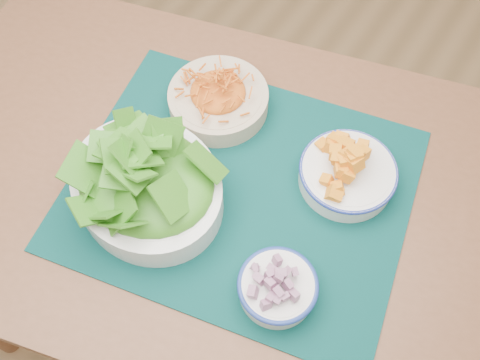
{
  "coord_description": "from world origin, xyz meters",
  "views": [
    {
      "loc": [
        0.61,
        -0.37,
        1.62
      ],
      "look_at": [
        0.35,
        0.03,
        0.78
      ],
      "focal_mm": 40.0,
      "sensor_mm": 36.0,
      "label": 1
    }
  ],
  "objects_px": {
    "squash_bowl": "(349,169)",
    "onion_bowl": "(278,286)",
    "placemat": "(240,188)",
    "lettuce_bowl": "(145,180)",
    "carrot_bowl": "(218,96)",
    "table": "(197,199)"
  },
  "relations": [
    {
      "from": "table",
      "to": "placemat",
      "type": "bearing_deg",
      "value": -1.32
    },
    {
      "from": "placemat",
      "to": "lettuce_bowl",
      "type": "height_order",
      "value": "lettuce_bowl"
    },
    {
      "from": "carrot_bowl",
      "to": "lettuce_bowl",
      "type": "height_order",
      "value": "lettuce_bowl"
    },
    {
      "from": "squash_bowl",
      "to": "lettuce_bowl",
      "type": "bearing_deg",
      "value": -141.72
    },
    {
      "from": "squash_bowl",
      "to": "onion_bowl",
      "type": "relative_size",
      "value": 1.21
    },
    {
      "from": "table",
      "to": "carrot_bowl",
      "type": "distance_m",
      "value": 0.22
    },
    {
      "from": "placemat",
      "to": "squash_bowl",
      "type": "xyz_separation_m",
      "value": [
        0.16,
        0.12,
        0.04
      ]
    },
    {
      "from": "carrot_bowl",
      "to": "lettuce_bowl",
      "type": "xyz_separation_m",
      "value": [
        0.01,
        -0.24,
        0.03
      ]
    },
    {
      "from": "squash_bowl",
      "to": "lettuce_bowl",
      "type": "height_order",
      "value": "lettuce_bowl"
    },
    {
      "from": "table",
      "to": "squash_bowl",
      "type": "distance_m",
      "value": 0.32
    },
    {
      "from": "placemat",
      "to": "carrot_bowl",
      "type": "relative_size",
      "value": 2.44
    },
    {
      "from": "squash_bowl",
      "to": "onion_bowl",
      "type": "distance_m",
      "value": 0.25
    },
    {
      "from": "placemat",
      "to": "carrot_bowl",
      "type": "distance_m",
      "value": 0.2
    },
    {
      "from": "lettuce_bowl",
      "to": "table",
      "type": "bearing_deg",
      "value": 83.15
    },
    {
      "from": "lettuce_bowl",
      "to": "onion_bowl",
      "type": "distance_m",
      "value": 0.29
    },
    {
      "from": "carrot_bowl",
      "to": "squash_bowl",
      "type": "distance_m",
      "value": 0.3
    },
    {
      "from": "squash_bowl",
      "to": "lettuce_bowl",
      "type": "distance_m",
      "value": 0.36
    },
    {
      "from": "carrot_bowl",
      "to": "placemat",
      "type": "bearing_deg",
      "value": -44.03
    },
    {
      "from": "placemat",
      "to": "carrot_bowl",
      "type": "height_order",
      "value": "carrot_bowl"
    },
    {
      "from": "table",
      "to": "onion_bowl",
      "type": "relative_size",
      "value": 8.44
    },
    {
      "from": "table",
      "to": "lettuce_bowl",
      "type": "relative_size",
      "value": 3.71
    },
    {
      "from": "onion_bowl",
      "to": "squash_bowl",
      "type": "bearing_deg",
      "value": 90.75
    }
  ]
}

